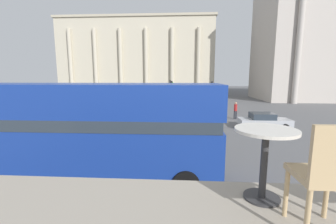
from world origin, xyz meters
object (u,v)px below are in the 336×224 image
object	(u,v)px
traffic_light_mid	(177,98)
car_silver	(264,120)
pedestrian_red	(236,109)
cafe_dining_table	(265,148)
plaza_building_left	(140,58)
pedestrian_blue	(224,98)
traffic_light_near	(213,105)
pedestrian_grey	(91,133)
cafe_chair_0	(327,173)
pedestrian_white	(190,100)
double_decker_bus	(83,127)
traffic_light_far	(171,92)
car_white	(142,103)

from	to	relation	value
traffic_light_mid	car_silver	bearing A→B (deg)	-5.14
pedestrian_red	cafe_dining_table	bearing A→B (deg)	-85.96
plaza_building_left	pedestrian_blue	bearing A→B (deg)	-52.03
cafe_dining_table	pedestrian_blue	bearing A→B (deg)	80.31
traffic_light_near	pedestrian_grey	distance (m)	7.73
cafe_chair_0	pedestrian_grey	distance (m)	13.68
plaza_building_left	traffic_light_mid	size ratio (longest dim) A/B	9.51
cafe_dining_table	pedestrian_white	world-z (taller)	cafe_dining_table
plaza_building_left	double_decker_bus	bearing A→B (deg)	-82.27
cafe_chair_0	pedestrian_grey	size ratio (longest dim) A/B	0.56
pedestrian_blue	car_silver	bearing A→B (deg)	-18.13
double_decker_bus	plaza_building_left	distance (m)	49.68
double_decker_bus	pedestrian_red	size ratio (longest dim) A/B	6.45
cafe_chair_0	traffic_light_far	size ratio (longest dim) A/B	0.23
traffic_light_near	traffic_light_mid	bearing A→B (deg)	111.03
cafe_dining_table	traffic_light_far	bearing A→B (deg)	95.15
cafe_chair_0	traffic_light_mid	bearing A→B (deg)	96.37
double_decker_bus	car_silver	world-z (taller)	double_decker_bus
pedestrian_blue	traffic_light_far	bearing A→B (deg)	-57.16
traffic_light_near	car_silver	world-z (taller)	traffic_light_near
traffic_light_far	pedestrian_blue	bearing A→B (deg)	52.64
traffic_light_mid	traffic_light_far	world-z (taller)	traffic_light_far
traffic_light_mid	car_silver	size ratio (longest dim) A/B	0.91
pedestrian_red	pedestrian_blue	xyz separation A→B (m)	(0.93, 12.04, -0.04)
cafe_chair_0	car_white	bearing A→B (deg)	104.34
traffic_light_near	traffic_light_mid	size ratio (longest dim) A/B	1.08
pedestrian_white	car_white	bearing A→B (deg)	-18.60
pedestrian_blue	pedestrian_grey	size ratio (longest dim) A/B	1.07
cafe_dining_table	double_decker_bus	bearing A→B (deg)	126.27
traffic_light_near	pedestrian_red	size ratio (longest dim) A/B	2.32
double_decker_bus	car_silver	size ratio (longest dim) A/B	2.74
double_decker_bus	car_white	world-z (taller)	double_decker_bus
traffic_light_mid	pedestrian_red	bearing A→B (deg)	30.59
pedestrian_grey	pedestrian_white	size ratio (longest dim) A/B	0.93
plaza_building_left	pedestrian_blue	size ratio (longest dim) A/B	21.16
pedestrian_red	traffic_light_near	bearing A→B (deg)	-94.36
cafe_chair_0	car_silver	bearing A→B (deg)	73.05
double_decker_bus	pedestrian_white	xyz separation A→B (m)	(5.40, 23.76, -1.31)
car_silver	pedestrian_white	size ratio (longest dim) A/B	2.42
cafe_dining_table	traffic_light_near	size ratio (longest dim) A/B	0.18
car_white	pedestrian_white	world-z (taller)	pedestrian_white
plaza_building_left	traffic_light_near	size ratio (longest dim) A/B	8.80
car_silver	pedestrian_red	size ratio (longest dim) A/B	2.36
traffic_light_far	car_white	bearing A→B (deg)	126.46
plaza_building_left	pedestrian_grey	distance (m)	45.54
double_decker_bus	cafe_chair_0	bearing A→B (deg)	-62.25
pedestrian_blue	car_white	bearing A→B (deg)	-90.22
cafe_chair_0	traffic_light_far	bearing A→B (deg)	97.25
plaza_building_left	traffic_light_mid	distance (m)	39.72
pedestrian_grey	cafe_dining_table	bearing A→B (deg)	127.07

